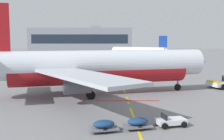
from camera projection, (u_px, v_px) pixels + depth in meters
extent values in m
cube|color=yellow|center=(140.00, 136.00, 22.38)|extent=(0.24, 4.00, 0.01)
cube|color=yellow|center=(132.00, 112.00, 29.61)|extent=(0.24, 4.00, 0.01)
cube|color=yellow|center=(128.00, 100.00, 35.59)|extent=(0.24, 4.00, 0.01)
cube|color=yellow|center=(124.00, 90.00, 42.81)|extent=(0.24, 4.00, 0.01)
cube|color=yellow|center=(122.00, 83.00, 49.84)|extent=(0.24, 4.00, 0.01)
cube|color=yellow|center=(120.00, 78.00, 56.91)|extent=(0.24, 4.00, 0.01)
cube|color=yellow|center=(118.00, 73.00, 64.31)|extent=(0.24, 4.00, 0.01)
cube|color=yellow|center=(117.00, 70.00, 71.40)|extent=(0.24, 4.00, 0.01)
cube|color=yellow|center=(116.00, 68.00, 77.54)|extent=(0.24, 4.00, 0.01)
cube|color=yellow|center=(115.00, 65.00, 84.94)|extent=(0.24, 4.00, 0.01)
cube|color=yellow|center=(115.00, 63.00, 92.11)|extent=(0.24, 4.00, 0.01)
cube|color=yellow|center=(114.00, 62.00, 97.61)|extent=(0.24, 4.00, 0.01)
cube|color=#B21414|center=(128.00, 101.00, 35.21)|extent=(8.00, 0.40, 0.01)
cylinder|color=silver|center=(101.00, 64.00, 38.91)|extent=(30.12, 10.99, 3.80)
cylinder|color=maroon|center=(101.00, 71.00, 39.02)|extent=(24.62, 9.33, 3.50)
cone|color=silver|center=(197.00, 62.00, 42.82)|extent=(4.30, 4.46, 3.72)
cube|color=#192333|center=(191.00, 58.00, 42.47)|extent=(2.24, 3.15, 0.60)
cube|color=#B7BCC6|center=(66.00, 63.00, 46.09)|extent=(6.34, 17.37, 0.36)
cube|color=#B7BCC6|center=(82.00, 76.00, 29.77)|extent=(13.35, 16.84, 0.36)
cylinder|color=#4C4F54|center=(67.00, 74.00, 43.32)|extent=(3.61, 2.81, 2.10)
cylinder|color=black|center=(77.00, 74.00, 43.74)|extent=(0.55, 1.76, 1.79)
cylinder|color=#4C4F54|center=(77.00, 85.00, 32.77)|extent=(3.61, 2.81, 2.10)
cylinder|color=black|center=(91.00, 84.00, 33.18)|extent=(0.55, 1.76, 1.79)
cylinder|color=gray|center=(178.00, 78.00, 42.26)|extent=(0.28, 0.28, 2.67)
cylinder|color=black|center=(178.00, 87.00, 42.41)|extent=(1.03, 0.51, 0.99)
cylinder|color=gray|center=(84.00, 79.00, 41.15)|extent=(0.28, 0.28, 2.61)
cylinder|color=black|center=(83.00, 88.00, 41.62)|extent=(1.15, 0.61, 1.10)
cylinder|color=black|center=(84.00, 88.00, 40.95)|extent=(1.15, 0.61, 1.10)
cylinder|color=gray|center=(90.00, 85.00, 36.16)|extent=(0.28, 0.28, 2.61)
cylinder|color=black|center=(90.00, 94.00, 36.63)|extent=(1.15, 0.61, 1.10)
cylinder|color=black|center=(91.00, 95.00, 35.96)|extent=(1.15, 0.61, 1.10)
cube|color=yellow|center=(213.00, 82.00, 43.73)|extent=(1.45, 2.61, 0.24)
cylinder|color=black|center=(223.00, 87.00, 42.73)|extent=(0.98, 0.66, 0.90)
cylinder|color=black|center=(211.00, 84.00, 45.35)|extent=(0.98, 0.66, 0.90)
cylinder|color=silver|center=(138.00, 51.00, 115.68)|extent=(21.20, 13.98, 2.88)
cylinder|color=navy|center=(138.00, 52.00, 115.76)|extent=(17.41, 11.65, 2.65)
cone|color=silver|center=(114.00, 50.00, 121.20)|extent=(3.72, 3.78, 2.83)
cone|color=silver|center=(166.00, 50.00, 109.86)|extent=(3.99, 3.72, 2.45)
cube|color=#192333|center=(115.00, 49.00, 120.76)|extent=(2.14, 2.48, 0.46)
cube|color=navy|center=(163.00, 42.00, 110.14)|extent=(3.02, 1.92, 4.55)
cube|color=silver|center=(162.00, 50.00, 108.11)|extent=(4.54, 5.42, 0.18)
cube|color=silver|center=(166.00, 49.00, 112.33)|extent=(4.54, 5.42, 0.18)
cube|color=#B7BCC6|center=(138.00, 52.00, 108.65)|extent=(12.18, 11.16, 0.27)
cube|color=#B7BCC6|center=(151.00, 51.00, 119.86)|extent=(6.02, 13.36, 0.27)
cylinder|color=#4C4F54|center=(141.00, 55.00, 110.69)|extent=(2.90, 2.60, 1.59)
cylinder|color=black|center=(138.00, 55.00, 111.28)|extent=(0.76, 1.22, 1.36)
cylinder|color=#4C4F54|center=(149.00, 54.00, 117.95)|extent=(2.90, 2.60, 1.59)
cylinder|color=black|center=(146.00, 54.00, 118.54)|extent=(0.76, 1.22, 1.36)
cylinder|color=gray|center=(119.00, 55.00, 120.25)|extent=(0.21, 0.21, 2.02)
cylinder|color=black|center=(119.00, 57.00, 120.35)|extent=(0.76, 0.56, 0.75)
cylinder|color=gray|center=(140.00, 55.00, 113.43)|extent=(0.21, 0.21, 1.98)
cylinder|color=black|center=(139.00, 58.00, 113.30)|extent=(0.86, 0.65, 0.84)
cylinder|color=black|center=(140.00, 58.00, 113.76)|extent=(0.86, 0.65, 0.84)
cylinder|color=gray|center=(143.00, 55.00, 116.86)|extent=(0.21, 0.21, 1.98)
cylinder|color=black|center=(143.00, 57.00, 116.73)|extent=(0.86, 0.65, 0.84)
cylinder|color=black|center=(144.00, 57.00, 117.19)|extent=(0.86, 0.65, 0.84)
cube|color=black|center=(157.00, 72.00, 59.90)|extent=(6.41, 6.85, 0.60)
cube|color=silver|center=(149.00, 68.00, 61.51)|extent=(3.30, 3.31, 1.10)
cube|color=#192333|center=(145.00, 67.00, 62.35)|extent=(1.49, 1.31, 0.64)
cube|color=silver|center=(161.00, 66.00, 59.03)|extent=(4.94, 5.17, 2.10)
cylinder|color=black|center=(145.00, 73.00, 60.78)|extent=(0.84, 0.91, 0.96)
cylinder|color=black|center=(153.00, 72.00, 62.38)|extent=(0.84, 0.91, 0.96)
cylinder|color=black|center=(162.00, 75.00, 57.48)|extent=(0.84, 0.91, 0.96)
cylinder|color=black|center=(169.00, 74.00, 59.08)|extent=(0.84, 0.91, 0.96)
cube|color=silver|center=(171.00, 121.00, 24.81)|extent=(2.85, 1.95, 0.44)
cube|color=black|center=(164.00, 117.00, 24.61)|extent=(0.37, 1.12, 0.56)
cylinder|color=black|center=(176.00, 120.00, 25.72)|extent=(0.59, 0.30, 0.56)
cylinder|color=black|center=(184.00, 125.00, 24.37)|extent=(0.59, 0.30, 0.56)
cylinder|color=black|center=(158.00, 122.00, 25.28)|extent=(0.59, 0.30, 0.56)
cylinder|color=black|center=(165.00, 126.00, 23.93)|extent=(0.59, 0.30, 0.56)
cube|color=slate|center=(138.00, 126.00, 24.07)|extent=(2.68, 2.00, 0.12)
ellipsoid|color=navy|center=(138.00, 121.00, 24.03)|extent=(2.05, 1.58, 0.64)
cylinder|color=black|center=(135.00, 124.00, 24.73)|extent=(0.46, 0.24, 0.44)
cylinder|color=black|center=(140.00, 129.00, 23.43)|extent=(0.46, 0.24, 0.44)
cube|color=slate|center=(104.00, 128.00, 23.34)|extent=(2.68, 2.00, 0.12)
ellipsoid|color=navy|center=(104.00, 124.00, 23.30)|extent=(2.05, 1.58, 0.64)
cylinder|color=black|center=(102.00, 127.00, 24.00)|extent=(0.46, 0.24, 0.44)
cylinder|color=black|center=(105.00, 132.00, 22.70)|extent=(0.46, 0.24, 0.44)
cube|color=gray|center=(81.00, 40.00, 179.94)|extent=(63.06, 23.09, 14.97)
cube|color=#192333|center=(80.00, 39.00, 168.33)|extent=(58.02, 0.12, 5.39)
cube|color=gray|center=(96.00, 27.00, 179.24)|extent=(6.00, 5.00, 1.60)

